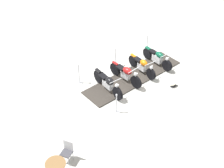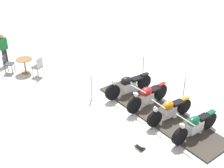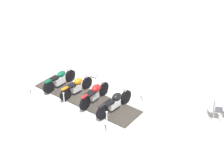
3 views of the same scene
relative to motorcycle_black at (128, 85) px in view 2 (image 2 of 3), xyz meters
name	(u,v)px [view 2 (image 2 of 3)]	position (x,y,z in m)	size (l,w,h in m)	color
ground_plane	(158,113)	(0.83, -1.52, -0.52)	(80.00, 80.00, 0.00)	silver
display_platform	(158,113)	(0.83, -1.52, -0.49)	(5.66, 1.45, 0.06)	#38332D
motorcycle_black	(128,85)	(0.00, 0.00, 0.00)	(2.16, 1.06, 0.98)	black
motorcycle_maroon	(147,95)	(0.53, -1.03, 0.04)	(1.93, 1.21, 1.00)	black
motorcycle_copper	(169,110)	(1.07, -2.05, -0.01)	(1.96, 1.03, 0.92)	black
motorcycle_forest	(195,126)	(1.60, -3.07, -0.03)	(1.97, 1.14, 0.92)	black
stanchion_left_front	(143,72)	(0.99, 1.27, -0.14)	(0.33, 0.33, 1.15)	silver
stanchion_left_mid	(183,94)	(2.10, -0.86, -0.15)	(0.32, 0.32, 1.10)	silver
stanchion_right_front	(92,92)	(-1.54, -0.05, -0.17)	(0.34, 0.34, 1.08)	silver
info_placard	(140,146)	(-0.33, -3.28, -0.46)	(0.34, 0.41, 0.20)	#333338
cafe_table	(24,62)	(-4.43, 2.89, 0.04)	(0.76, 0.76, 0.74)	olive
cafe_chair_near_table	(7,63)	(-5.23, 3.04, 0.02)	(0.47, 0.47, 0.91)	#2D2D33
cafe_chair_across_table	(38,66)	(-3.76, 2.40, 0.04)	(0.56, 0.56, 0.96)	#B7B7BC
bystander_person	(3,46)	(-5.49, 4.06, 0.47)	(0.45, 0.42, 1.65)	#23232D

